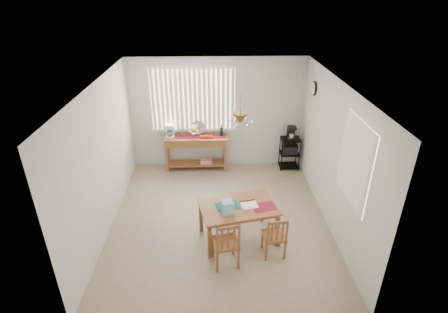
{
  "coord_description": "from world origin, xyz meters",
  "views": [
    {
      "loc": [
        -0.08,
        -5.39,
        4.04
      ],
      "look_at": [
        0.1,
        0.55,
        1.05
      ],
      "focal_mm": 28.0,
      "sensor_mm": 36.0,
      "label": 1
    }
  ],
  "objects_px": {
    "wire_cart": "(290,150)",
    "chair_right": "(275,237)",
    "sideboard": "(196,145)",
    "cart_items": "(291,133)",
    "chair_left": "(226,244)",
    "dining_table": "(238,210)"
  },
  "relations": [
    {
      "from": "sideboard",
      "to": "chair_right",
      "type": "height_order",
      "value": "sideboard"
    },
    {
      "from": "chair_right",
      "to": "cart_items",
      "type": "bearing_deg",
      "value": 74.46
    },
    {
      "from": "wire_cart",
      "to": "chair_left",
      "type": "bearing_deg",
      "value": -116.96
    },
    {
      "from": "sideboard",
      "to": "wire_cart",
      "type": "height_order",
      "value": "sideboard"
    },
    {
      "from": "wire_cart",
      "to": "cart_items",
      "type": "height_order",
      "value": "cart_items"
    },
    {
      "from": "chair_left",
      "to": "wire_cart",
      "type": "bearing_deg",
      "value": 63.04
    },
    {
      "from": "wire_cart",
      "to": "chair_right",
      "type": "relative_size",
      "value": 0.99
    },
    {
      "from": "wire_cart",
      "to": "chair_left",
      "type": "height_order",
      "value": "chair_left"
    },
    {
      "from": "cart_items",
      "to": "dining_table",
      "type": "relative_size",
      "value": 0.22
    },
    {
      "from": "chair_right",
      "to": "wire_cart",
      "type": "bearing_deg",
      "value": 74.42
    },
    {
      "from": "cart_items",
      "to": "wire_cart",
      "type": "bearing_deg",
      "value": -90.0
    },
    {
      "from": "wire_cart",
      "to": "dining_table",
      "type": "distance_m",
      "value": 2.91
    },
    {
      "from": "wire_cart",
      "to": "chair_right",
      "type": "bearing_deg",
      "value": -105.58
    },
    {
      "from": "dining_table",
      "to": "sideboard",
      "type": "bearing_deg",
      "value": 107.3
    },
    {
      "from": "cart_items",
      "to": "dining_table",
      "type": "distance_m",
      "value": 2.93
    },
    {
      "from": "wire_cart",
      "to": "dining_table",
      "type": "xyz_separation_m",
      "value": [
        -1.4,
        -2.55,
        0.14
      ]
    },
    {
      "from": "wire_cart",
      "to": "chair_right",
      "type": "height_order",
      "value": "chair_right"
    },
    {
      "from": "chair_left",
      "to": "chair_right",
      "type": "bearing_deg",
      "value": 13.72
    },
    {
      "from": "cart_items",
      "to": "chair_left",
      "type": "distance_m",
      "value": 3.61
    },
    {
      "from": "wire_cart",
      "to": "chair_left",
      "type": "distance_m",
      "value": 3.57
    },
    {
      "from": "cart_items",
      "to": "chair_left",
      "type": "bearing_deg",
      "value": -116.9
    },
    {
      "from": "wire_cart",
      "to": "cart_items",
      "type": "distance_m",
      "value": 0.45
    }
  ]
}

